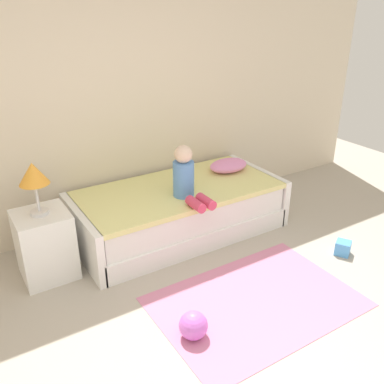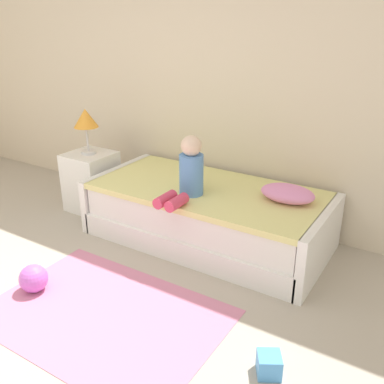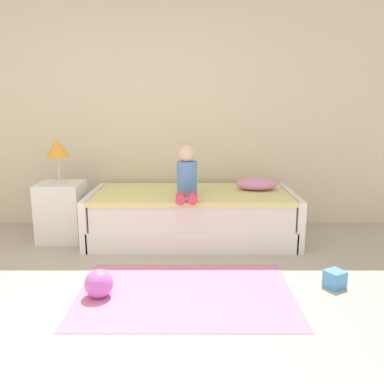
{
  "view_description": "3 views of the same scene",
  "coord_description": "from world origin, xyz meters",
  "px_view_note": "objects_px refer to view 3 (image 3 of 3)",
  "views": [
    {
      "loc": [
        -1.29,
        -1.31,
        2.21
      ],
      "look_at": [
        0.62,
        1.75,
        0.55
      ],
      "focal_mm": 39.33,
      "sensor_mm": 36.0,
      "label": 1
    },
    {
      "loc": [
        2.34,
        -1.01,
        1.9
      ],
      "look_at": [
        0.62,
        1.75,
        0.55
      ],
      "focal_mm": 40.36,
      "sensor_mm": 36.0,
      "label": 2
    },
    {
      "loc": [
        0.62,
        -2.08,
        1.37
      ],
      "look_at": [
        0.62,
        1.75,
        0.55
      ],
      "focal_mm": 37.76,
      "sensor_mm": 36.0,
      "label": 3
    }
  ],
  "objects_px": {
    "toy_ball": "(99,284)",
    "toy_block": "(335,279)",
    "nightstand": "(62,211)",
    "pillow": "(257,184)",
    "table_lamp": "(58,150)",
    "bed": "(192,215)",
    "child_figure": "(187,176)"
  },
  "relations": [
    {
      "from": "toy_ball",
      "to": "toy_block",
      "type": "bearing_deg",
      "value": 5.32
    },
    {
      "from": "nightstand",
      "to": "pillow",
      "type": "height_order",
      "value": "pillow"
    },
    {
      "from": "table_lamp",
      "to": "toy_ball",
      "type": "bearing_deg",
      "value": -62.96
    },
    {
      "from": "toy_ball",
      "to": "pillow",
      "type": "bearing_deg",
      "value": 46.87
    },
    {
      "from": "table_lamp",
      "to": "toy_ball",
      "type": "height_order",
      "value": "table_lamp"
    },
    {
      "from": "toy_ball",
      "to": "toy_block",
      "type": "distance_m",
      "value": 1.79
    },
    {
      "from": "nightstand",
      "to": "toy_block",
      "type": "bearing_deg",
      "value": -25.12
    },
    {
      "from": "bed",
      "to": "pillow",
      "type": "distance_m",
      "value": 0.76
    },
    {
      "from": "bed",
      "to": "nightstand",
      "type": "xyz_separation_m",
      "value": [
        -1.35,
        -0.04,
        0.05
      ]
    },
    {
      "from": "pillow",
      "to": "toy_ball",
      "type": "xyz_separation_m",
      "value": [
        -1.36,
        -1.46,
        -0.46
      ]
    },
    {
      "from": "nightstand",
      "to": "toy_ball",
      "type": "xyz_separation_m",
      "value": [
        0.67,
        -1.31,
        -0.2
      ]
    },
    {
      "from": "child_figure",
      "to": "toy_block",
      "type": "distance_m",
      "value": 1.63
    },
    {
      "from": "toy_ball",
      "to": "toy_block",
      "type": "xyz_separation_m",
      "value": [
        1.78,
        0.17,
        -0.04
      ]
    },
    {
      "from": "child_figure",
      "to": "pillow",
      "type": "height_order",
      "value": "child_figure"
    },
    {
      "from": "nightstand",
      "to": "pillow",
      "type": "relative_size",
      "value": 1.36
    },
    {
      "from": "toy_ball",
      "to": "bed",
      "type": "bearing_deg",
      "value": 63.4
    },
    {
      "from": "table_lamp",
      "to": "toy_block",
      "type": "bearing_deg",
      "value": -25.12
    },
    {
      "from": "toy_block",
      "to": "table_lamp",
      "type": "bearing_deg",
      "value": 154.88
    },
    {
      "from": "child_figure",
      "to": "toy_ball",
      "type": "bearing_deg",
      "value": -119.15
    },
    {
      "from": "bed",
      "to": "table_lamp",
      "type": "bearing_deg",
      "value": -178.21
    },
    {
      "from": "bed",
      "to": "child_figure",
      "type": "distance_m",
      "value": 0.51
    },
    {
      "from": "nightstand",
      "to": "table_lamp",
      "type": "xyz_separation_m",
      "value": [
        0.0,
        0.0,
        0.64
      ]
    },
    {
      "from": "bed",
      "to": "pillow",
      "type": "height_order",
      "value": "pillow"
    },
    {
      "from": "bed",
      "to": "table_lamp",
      "type": "relative_size",
      "value": 4.69
    },
    {
      "from": "pillow",
      "to": "table_lamp",
      "type": "bearing_deg",
      "value": -176.0
    },
    {
      "from": "bed",
      "to": "table_lamp",
      "type": "height_order",
      "value": "table_lamp"
    },
    {
      "from": "table_lamp",
      "to": "toy_block",
      "type": "xyz_separation_m",
      "value": [
        2.45,
        -1.15,
        -0.87
      ]
    },
    {
      "from": "table_lamp",
      "to": "pillow",
      "type": "bearing_deg",
      "value": 4.0
    },
    {
      "from": "table_lamp",
      "to": "pillow",
      "type": "distance_m",
      "value": 2.07
    },
    {
      "from": "child_figure",
      "to": "toy_ball",
      "type": "relative_size",
      "value": 2.45
    },
    {
      "from": "nightstand",
      "to": "table_lamp",
      "type": "bearing_deg",
      "value": 90.0
    },
    {
      "from": "pillow",
      "to": "toy_ball",
      "type": "bearing_deg",
      "value": -133.13
    }
  ]
}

